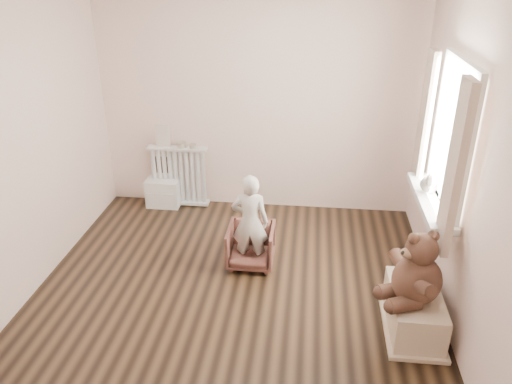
# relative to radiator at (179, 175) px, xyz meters

# --- Properties ---
(floor) EXTENTS (3.60, 3.60, 0.01)m
(floor) POSITION_rel_radiator_xyz_m (0.93, -1.68, -0.39)
(floor) COLOR black
(floor) RESTS_ON ground
(back_wall) EXTENTS (3.60, 0.02, 2.60)m
(back_wall) POSITION_rel_radiator_xyz_m (0.93, 0.12, 0.91)
(back_wall) COLOR white
(back_wall) RESTS_ON ground
(front_wall) EXTENTS (3.60, 0.02, 2.60)m
(front_wall) POSITION_rel_radiator_xyz_m (0.93, -3.48, 0.91)
(front_wall) COLOR white
(front_wall) RESTS_ON ground
(left_wall) EXTENTS (0.02, 3.60, 2.60)m
(left_wall) POSITION_rel_radiator_xyz_m (-0.87, -1.68, 0.91)
(left_wall) COLOR white
(left_wall) RESTS_ON ground
(right_wall) EXTENTS (0.02, 3.60, 2.60)m
(right_wall) POSITION_rel_radiator_xyz_m (2.73, -1.68, 0.91)
(right_wall) COLOR white
(right_wall) RESTS_ON ground
(window) EXTENTS (0.03, 0.90, 1.10)m
(window) POSITION_rel_radiator_xyz_m (2.69, -1.38, 1.06)
(window) COLOR white
(window) RESTS_ON right_wall
(window_sill) EXTENTS (0.22, 1.10, 0.06)m
(window_sill) POSITION_rel_radiator_xyz_m (2.60, -1.38, 0.48)
(window_sill) COLOR silver
(window_sill) RESTS_ON right_wall
(curtain_left) EXTENTS (0.06, 0.26, 1.30)m
(curtain_left) POSITION_rel_radiator_xyz_m (2.58, -1.95, 1.00)
(curtain_left) COLOR #C1AB96
(curtain_left) RESTS_ON right_wall
(curtain_right) EXTENTS (0.06, 0.26, 1.30)m
(curtain_right) POSITION_rel_radiator_xyz_m (2.58, -0.81, 1.00)
(curtain_right) COLOR #C1AB96
(curtain_right) RESTS_ON right_wall
(radiator) EXTENTS (0.70, 0.13, 0.74)m
(radiator) POSITION_rel_radiator_xyz_m (0.00, 0.00, 0.00)
(radiator) COLOR silver
(radiator) RESTS_ON floor
(paper_doll) EXTENTS (0.16, 0.01, 0.27)m
(paper_doll) POSITION_rel_radiator_xyz_m (-0.16, 0.00, 0.49)
(paper_doll) COLOR beige
(paper_doll) RESTS_ON radiator
(tin_a) EXTENTS (0.10, 0.10, 0.06)m
(tin_a) POSITION_rel_radiator_xyz_m (0.06, 0.00, 0.38)
(tin_a) COLOR #A59E8C
(tin_a) RESTS_ON radiator
(tin_b) EXTENTS (0.08, 0.08, 0.05)m
(tin_b) POSITION_rel_radiator_xyz_m (0.19, 0.00, 0.38)
(tin_b) COLOR #A59E8C
(tin_b) RESTS_ON radiator
(toy_vanity) EXTENTS (0.39, 0.28, 0.62)m
(toy_vanity) POSITION_rel_radiator_xyz_m (-0.19, -0.03, -0.11)
(toy_vanity) COLOR silver
(toy_vanity) RESTS_ON floor
(armchair) EXTENTS (0.45, 0.46, 0.42)m
(armchair) POSITION_rel_radiator_xyz_m (1.02, -1.21, -0.18)
(armchair) COLOR brown
(armchair) RESTS_ON floor
(child) EXTENTS (0.35, 0.23, 0.96)m
(child) POSITION_rel_radiator_xyz_m (1.02, -1.26, 0.11)
(child) COLOR beige
(child) RESTS_ON armchair
(toy_bench) EXTENTS (0.39, 0.74, 0.35)m
(toy_bench) POSITION_rel_radiator_xyz_m (2.45, -2.00, -0.19)
(toy_bench) COLOR beige
(toy_bench) RESTS_ON floor
(teddy_bear) EXTENTS (0.59, 0.52, 0.60)m
(teddy_bear) POSITION_rel_radiator_xyz_m (2.40, -2.09, 0.28)
(teddy_bear) COLOR #382117
(teddy_bear) RESTS_ON toy_bench
(plush_cat) EXTENTS (0.23, 0.28, 0.20)m
(plush_cat) POSITION_rel_radiator_xyz_m (2.59, -1.28, 0.61)
(plush_cat) COLOR gray
(plush_cat) RESTS_ON window_sill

